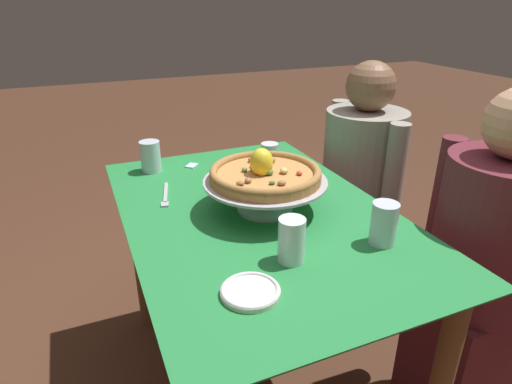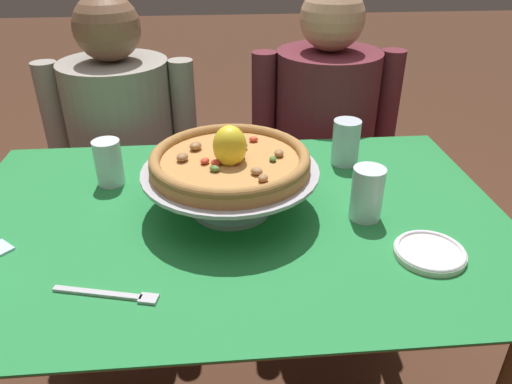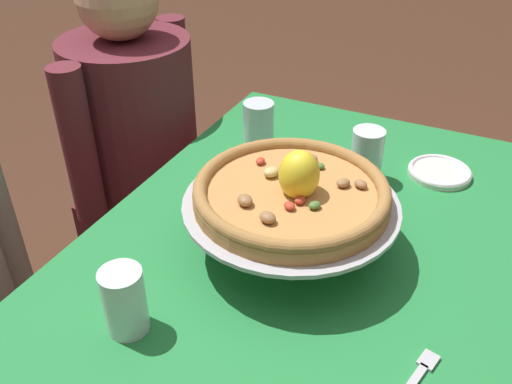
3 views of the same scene
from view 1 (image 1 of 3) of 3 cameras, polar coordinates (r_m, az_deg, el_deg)
dining_table at (r=1.42m, az=0.10°, el=-6.97°), size 1.21×0.80×0.76m
pizza_stand at (r=1.34m, az=1.22°, el=0.44°), size 0.38×0.38×0.10m
pizza at (r=1.32m, az=1.21°, el=2.51°), size 0.34×0.34×0.10m
water_glass_front_left at (r=1.70m, az=-13.74°, el=4.33°), size 0.08×0.08×0.12m
water_glass_side_right at (r=1.09m, az=4.70°, el=-6.68°), size 0.07×0.07×0.12m
water_glass_back_left at (r=1.65m, az=1.80°, el=4.37°), size 0.07×0.07×0.11m
water_glass_back_right at (r=1.22m, az=16.48°, el=-4.37°), size 0.07×0.07×0.12m
side_plate at (r=1.00m, az=-0.75°, el=-12.96°), size 0.14×0.14×0.02m
dinner_fork at (r=1.49m, az=-11.88°, el=-0.49°), size 0.19×0.06×0.01m
sugar_packet at (r=1.74m, az=-8.49°, el=3.48°), size 0.06×0.06×0.00m
diner_left at (r=2.02m, az=13.46°, el=-0.26°), size 0.51×0.36×1.14m
diner_right at (r=1.58m, az=27.70°, el=-9.75°), size 0.50×0.35×1.16m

